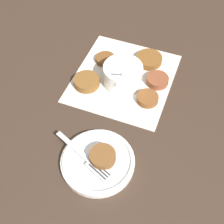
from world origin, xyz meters
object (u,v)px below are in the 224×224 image
at_px(sauce_bowl, 123,75).
at_px(serving_plate, 98,161).
at_px(fritter_on_plate, 103,157).
at_px(fork, 89,160).

bearing_deg(sauce_bowl, serving_plate, 3.48).
relative_size(serving_plate, fritter_on_plate, 2.84).
distance_m(serving_plate, fritter_on_plate, 0.02).
relative_size(fritter_on_plate, fork, 0.36).
relative_size(sauce_bowl, fritter_on_plate, 1.96).
bearing_deg(fork, serving_plate, 119.74).
xyz_separation_m(sauce_bowl, fork, (0.28, -0.00, -0.01)).
xyz_separation_m(fritter_on_plate, fork, (0.01, -0.03, -0.01)).
xyz_separation_m(sauce_bowl, serving_plate, (0.27, 0.02, -0.02)).
bearing_deg(fork, fritter_on_plate, 116.58).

